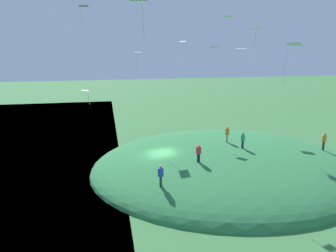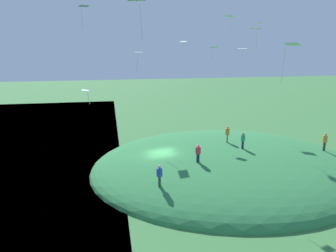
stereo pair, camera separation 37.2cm
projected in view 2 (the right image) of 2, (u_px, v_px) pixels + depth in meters
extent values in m
plane|color=#3B763C|center=(161.00, 171.00, 32.15)|extent=(160.00, 160.00, 0.00)
ellipsoid|color=#2F7A41|center=(226.00, 168.00, 33.02)|extent=(26.15, 23.92, 4.19)
cube|color=#23284E|center=(243.00, 145.00, 32.04)|extent=(0.24, 0.17, 0.75)
cylinder|color=#2F9562|center=(243.00, 138.00, 31.88)|extent=(0.48, 0.48, 0.59)
sphere|color=#96695E|center=(243.00, 134.00, 31.78)|extent=(0.23, 0.23, 0.23)
cube|color=#1E254A|center=(198.00, 158.00, 28.86)|extent=(0.28, 0.23, 0.77)
cylinder|color=#D43640|center=(198.00, 150.00, 28.69)|extent=(0.60, 0.60, 0.61)
sphere|color=beige|center=(198.00, 146.00, 28.59)|extent=(0.23, 0.23, 0.23)
cube|color=#303D36|center=(160.00, 181.00, 25.49)|extent=(0.23, 0.28, 0.81)
cylinder|color=#2951B2|center=(160.00, 172.00, 25.31)|extent=(0.60, 0.60, 0.64)
sphere|color=beige|center=(159.00, 167.00, 25.20)|extent=(0.24, 0.24, 0.24)
cube|color=#3C2D2F|center=(324.00, 146.00, 33.77)|extent=(0.27, 0.21, 0.88)
cylinder|color=orange|center=(325.00, 139.00, 33.58)|extent=(0.56, 0.56, 0.69)
sphere|color=tan|center=(326.00, 134.00, 33.46)|extent=(0.26, 0.26, 0.26)
cube|color=#524B43|center=(227.00, 139.00, 33.99)|extent=(0.19, 0.25, 0.81)
cylinder|color=orange|center=(228.00, 132.00, 33.82)|extent=(0.52, 0.52, 0.64)
sphere|color=beige|center=(228.00, 127.00, 33.71)|extent=(0.24, 0.24, 0.24)
cube|color=white|center=(215.00, 47.00, 30.01)|extent=(0.82, 0.69, 0.14)
cylinder|color=white|center=(212.00, 54.00, 29.96)|extent=(0.13, 0.13, 0.85)
cube|color=white|center=(183.00, 42.00, 38.02)|extent=(1.01, 1.03, 0.13)
cylinder|color=white|center=(183.00, 48.00, 38.00)|extent=(0.14, 0.15, 0.87)
cube|color=white|center=(85.00, 90.00, 29.63)|extent=(0.66, 0.91, 0.10)
cylinder|color=white|center=(89.00, 98.00, 30.05)|extent=(0.16, 0.18, 1.06)
cube|color=silver|center=(259.00, 23.00, 39.41)|extent=(0.80, 0.71, 0.12)
cylinder|color=silver|center=(257.00, 29.00, 39.68)|extent=(0.15, 0.14, 1.02)
cube|color=white|center=(230.00, 16.00, 38.46)|extent=(1.15, 1.11, 0.20)
cylinder|color=white|center=(230.00, 24.00, 38.78)|extent=(0.12, 0.05, 1.32)
cube|color=white|center=(293.00, 44.00, 18.56)|extent=(0.94, 0.98, 0.17)
cylinder|color=white|center=(283.00, 66.00, 19.07)|extent=(0.23, 0.23, 1.96)
cube|color=white|center=(84.00, 6.00, 29.04)|extent=(0.98, 0.83, 0.12)
cylinder|color=white|center=(82.00, 19.00, 29.53)|extent=(0.06, 0.19, 1.65)
cube|color=white|center=(138.00, 52.00, 34.94)|extent=(0.90, 1.21, 0.05)
cylinder|color=white|center=(137.00, 64.00, 35.30)|extent=(0.26, 0.09, 1.88)
cylinder|color=white|center=(141.00, 22.00, 19.93)|extent=(0.18, 0.29, 1.96)
cube|color=silver|center=(243.00, 49.00, 40.12)|extent=(1.19, 0.85, 0.07)
cylinder|color=silver|center=(242.00, 59.00, 40.56)|extent=(0.14, 0.05, 1.81)
cube|color=white|center=(256.00, 29.00, 34.19)|extent=(1.20, 1.04, 0.09)
cylinder|color=white|center=(256.00, 40.00, 34.38)|extent=(0.28, 0.21, 1.63)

